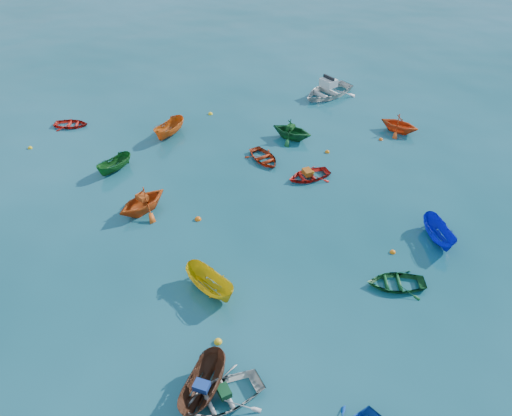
# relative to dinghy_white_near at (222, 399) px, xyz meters

# --- Properties ---
(ground) EXTENTS (160.00, 160.00, 0.00)m
(ground) POSITION_rel_dinghy_white_near_xyz_m (-0.37, 6.76, 0.00)
(ground) COLOR #0A4249
(ground) RESTS_ON ground
(dinghy_white_near) EXTENTS (4.12, 3.88, 0.69)m
(dinghy_white_near) POSITION_rel_dinghy_white_near_xyz_m (0.00, 0.00, 0.00)
(dinghy_white_near) COLOR silver
(dinghy_white_near) RESTS_ON ground
(sampan_brown_mid) EXTENTS (1.83, 3.46, 1.27)m
(sampan_brown_mid) POSITION_rel_dinghy_white_near_xyz_m (-0.74, 0.13, 0.00)
(sampan_brown_mid) COLOR #532F1E
(sampan_brown_mid) RESTS_ON ground
(dinghy_orange_w) EXTENTS (3.97, 4.09, 1.64)m
(dinghy_orange_w) POSITION_rel_dinghy_white_near_xyz_m (-6.86, 11.05, 0.00)
(dinghy_orange_w) COLOR #CF4E13
(dinghy_orange_w) RESTS_ON ground
(sampan_yellow_mid) EXTENTS (3.24, 2.89, 1.23)m
(sampan_yellow_mid) POSITION_rel_dinghy_white_near_xyz_m (-1.67, 5.52, 0.00)
(sampan_yellow_mid) COLOR gold
(sampan_yellow_mid) RESTS_ON ground
(dinghy_green_e) EXTENTS (3.08, 2.40, 0.59)m
(dinghy_green_e) POSITION_rel_dinghy_white_near_xyz_m (7.18, 7.19, 0.00)
(dinghy_green_e) COLOR #125123
(dinghy_green_e) RESTS_ON ground
(dinghy_red_nw) EXTENTS (2.67, 2.04, 0.52)m
(dinghy_red_nw) POSITION_rel_dinghy_white_near_xyz_m (-15.40, 20.06, 0.00)
(dinghy_red_nw) COLOR red
(dinghy_red_nw) RESTS_ON ground
(sampan_orange_n) EXTENTS (2.17, 3.29, 1.19)m
(sampan_orange_n) POSITION_rel_dinghy_white_near_xyz_m (-7.76, 19.76, 0.00)
(sampan_orange_n) COLOR #C65612
(sampan_orange_n) RESTS_ON ground
(dinghy_green_n) EXTENTS (3.60, 3.35, 1.54)m
(dinghy_green_n) POSITION_rel_dinghy_white_near_xyz_m (0.90, 20.58, 0.00)
(dinghy_green_n) COLOR #135525
(dinghy_green_n) RESTS_ON ground
(dinghy_red_ne) EXTENTS (3.41, 3.15, 0.58)m
(dinghy_red_ne) POSITION_rel_dinghy_white_near_xyz_m (2.41, 15.83, 0.00)
(dinghy_red_ne) COLOR red
(dinghy_red_ne) RESTS_ON ground
(sampan_blue_far) EXTENTS (1.93, 3.13, 1.13)m
(sampan_blue_far) POSITION_rel_dinghy_white_near_xyz_m (9.66, 10.91, 0.00)
(sampan_blue_far) COLOR #0E1AB7
(sampan_blue_far) RESTS_ON ground
(dinghy_red_far) EXTENTS (3.25, 3.38, 0.57)m
(dinghy_red_far) POSITION_rel_dinghy_white_near_xyz_m (-0.66, 17.47, 0.00)
(dinghy_red_far) COLOR #A4290D
(dinghy_red_far) RESTS_ON ground
(dinghy_orange_far) EXTENTS (3.52, 3.34, 1.45)m
(dinghy_orange_far) POSITION_rel_dinghy_white_near_xyz_m (8.50, 22.68, 0.00)
(dinghy_orange_far) COLOR #D94714
(dinghy_orange_far) RESTS_ON ground
(sampan_green_far) EXTENTS (2.16, 2.82, 1.03)m
(sampan_green_far) POSITION_rel_dinghy_white_near_xyz_m (-9.99, 14.84, 0.00)
(sampan_green_far) COLOR #14561B
(sampan_green_far) RESTS_ON ground
(motorboat_white) EXTENTS (5.63, 5.68, 1.57)m
(motorboat_white) POSITION_rel_dinghy_white_near_xyz_m (3.20, 28.00, 0.00)
(motorboat_white) COLOR silver
(motorboat_white) RESTS_ON ground
(tarp_green_a) EXTENTS (0.70, 0.74, 0.28)m
(tarp_green_a) POSITION_rel_dinghy_white_near_xyz_m (0.08, 0.06, 0.49)
(tarp_green_a) COLOR #104121
(tarp_green_a) RESTS_ON dinghy_white_near
(tarp_blue_a) EXTENTS (0.67, 0.56, 0.29)m
(tarp_blue_a) POSITION_rel_dinghy_white_near_xyz_m (-0.77, -0.02, 0.78)
(tarp_blue_a) COLOR navy
(tarp_blue_a) RESTS_ON sampan_brown_mid
(tarp_orange_a) EXTENTS (0.79, 0.75, 0.30)m
(tarp_orange_a) POSITION_rel_dinghy_white_near_xyz_m (-6.84, 11.09, 0.97)
(tarp_orange_a) COLOR #B24112
(tarp_orange_a) RESTS_ON dinghy_orange_w
(tarp_green_b) EXTENTS (0.59, 0.68, 0.27)m
(tarp_green_b) POSITION_rel_dinghy_white_near_xyz_m (0.81, 20.62, 0.91)
(tarp_green_b) COLOR #124917
(tarp_green_b) RESTS_ON dinghy_green_n
(tarp_orange_b) EXTENTS (0.79, 0.84, 0.33)m
(tarp_orange_b) POSITION_rel_dinghy_white_near_xyz_m (2.33, 15.78, 0.45)
(tarp_orange_b) COLOR #B05212
(tarp_orange_b) RESTS_ON dinghy_red_ne
(buoy_ye_a) EXTENTS (0.36, 0.36, 0.36)m
(buoy_ye_a) POSITION_rel_dinghy_white_near_xyz_m (-0.72, 2.64, 0.00)
(buoy_ye_a) COLOR yellow
(buoy_ye_a) RESTS_ON ground
(buoy_or_b) EXTENTS (0.31, 0.31, 0.31)m
(buoy_or_b) POSITION_rel_dinghy_white_near_xyz_m (7.22, 9.55, 0.00)
(buoy_or_b) COLOR orange
(buoy_or_b) RESTS_ON ground
(buoy_ye_b) EXTENTS (0.31, 0.31, 0.31)m
(buoy_ye_b) POSITION_rel_dinghy_white_near_xyz_m (-16.87, 16.64, 0.00)
(buoy_ye_b) COLOR gold
(buoy_ye_b) RESTS_ON ground
(buoy_or_c) EXTENTS (0.37, 0.37, 0.37)m
(buoy_or_c) POSITION_rel_dinghy_white_near_xyz_m (-3.56, 10.74, 0.00)
(buoy_or_c) COLOR orange
(buoy_or_c) RESTS_ON ground
(buoy_ye_c) EXTENTS (0.35, 0.35, 0.35)m
(buoy_ye_c) POSITION_rel_dinghy_white_near_xyz_m (2.57, 16.40, 0.00)
(buoy_ye_c) COLOR yellow
(buoy_ye_c) RESTS_ON ground
(buoy_or_d) EXTENTS (0.33, 0.33, 0.33)m
(buoy_or_d) POSITION_rel_dinghy_white_near_xyz_m (3.49, 19.07, 0.00)
(buoy_or_d) COLOR orange
(buoy_or_d) RESTS_ON ground
(buoy_ye_d) EXTENTS (0.34, 0.34, 0.34)m
(buoy_ye_d) POSITION_rel_dinghy_white_near_xyz_m (-5.61, 23.37, 0.00)
(buoy_ye_d) COLOR yellow
(buoy_ye_d) RESTS_ON ground
(buoy_or_e) EXTENTS (0.30, 0.30, 0.30)m
(buoy_or_e) POSITION_rel_dinghy_white_near_xyz_m (7.20, 21.30, 0.00)
(buoy_or_e) COLOR #E7560C
(buoy_or_e) RESTS_ON ground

